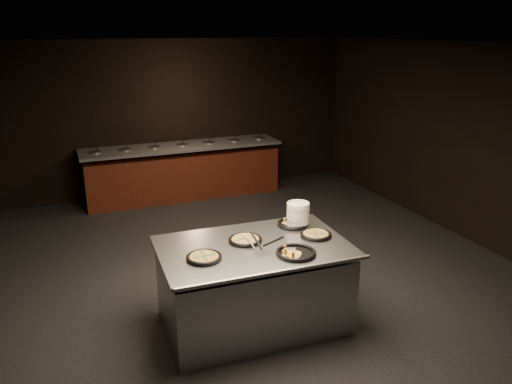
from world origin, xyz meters
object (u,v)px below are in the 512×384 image
serving_counter (254,287)px  pan_cheese_whole (245,240)px  pan_veggie_whole (204,257)px  plate_stack (298,214)px

serving_counter → pan_cheese_whole: size_ratio=5.62×
serving_counter → pan_veggie_whole: size_ratio=5.70×
plate_stack → pan_veggie_whole: size_ratio=0.77×
pan_veggie_whole → serving_counter: bearing=11.8°
serving_counter → pan_cheese_whole: 0.53m
serving_counter → pan_cheese_whole: bearing=111.1°
pan_veggie_whole → pan_cheese_whole: (0.53, 0.24, 0.00)m
serving_counter → plate_stack: bearing=27.3°
plate_stack → pan_cheese_whole: 0.75m
serving_counter → pan_veggie_whole: pan_veggie_whole is taller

